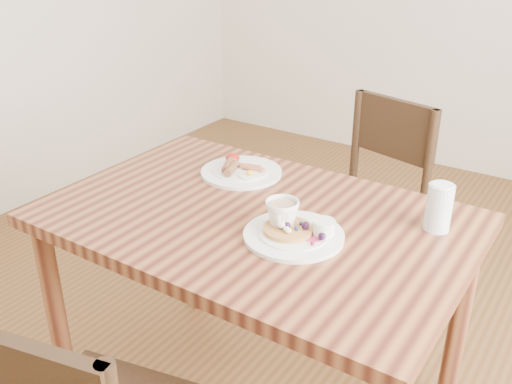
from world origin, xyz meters
TOP-DOWN VIEW (x-y plane):
  - dining_table at (0.00, 0.00)m, footprint 1.20×0.80m
  - chair_far at (0.03, 0.78)m, footprint 0.51×0.51m
  - pancake_plate at (0.16, -0.05)m, footprint 0.27×0.27m
  - breakfast_plate at (-0.20, 0.21)m, footprint 0.27×0.27m
  - teacup_saucer at (0.12, -0.05)m, footprint 0.14×0.14m
  - water_glass at (0.46, 0.20)m, footprint 0.07×0.07m

SIDE VIEW (x-z plane):
  - chair_far at x=0.03m, z-range 0.05..0.93m
  - dining_table at x=0.00m, z-range 0.28..1.03m
  - breakfast_plate at x=-0.20m, z-range 0.74..0.78m
  - pancake_plate at x=0.16m, z-range 0.74..0.79m
  - teacup_saucer at x=0.12m, z-range 0.75..0.84m
  - water_glass at x=0.46m, z-range 0.75..0.88m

